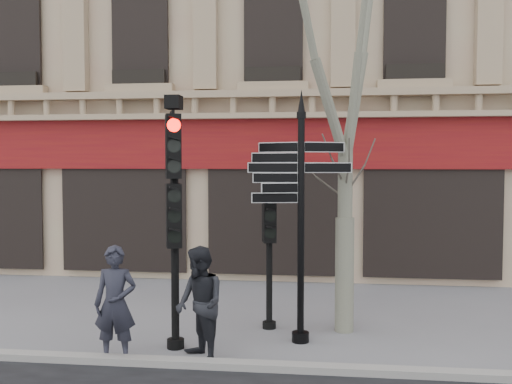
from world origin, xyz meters
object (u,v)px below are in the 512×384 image
(fingerpost, at_px, (301,174))
(pedestrian_a, at_px, (115,304))
(traffic_signal_main, at_px, (174,190))
(pedestrian_b, at_px, (200,304))
(traffic_signal_secondary, at_px, (269,231))
(plane_tree, at_px, (347,18))

(fingerpost, bearing_deg, pedestrian_a, -154.29)
(traffic_signal_main, relative_size, pedestrian_a, 2.31)
(traffic_signal_main, xyz_separation_m, pedestrian_a, (-0.76, -0.75, -1.75))
(pedestrian_b, bearing_deg, traffic_signal_secondary, 117.36)
(traffic_signal_main, bearing_deg, pedestrian_a, -154.85)
(pedestrian_a, bearing_deg, traffic_signal_main, 41.35)
(traffic_signal_main, xyz_separation_m, pedestrian_b, (0.54, -0.55, -1.76))
(traffic_signal_main, relative_size, plane_tree, 0.52)
(traffic_signal_secondary, bearing_deg, traffic_signal_main, -151.88)
(fingerpost, height_order, pedestrian_b, fingerpost)
(fingerpost, distance_m, traffic_signal_main, 2.17)
(traffic_signal_main, distance_m, plane_tree, 4.37)
(plane_tree, bearing_deg, pedestrian_b, -141.13)
(fingerpost, relative_size, pedestrian_a, 2.39)
(pedestrian_b, bearing_deg, fingerpost, 89.81)
(pedestrian_a, relative_size, pedestrian_b, 1.01)
(pedestrian_a, height_order, pedestrian_b, pedestrian_a)
(fingerpost, height_order, traffic_signal_secondary, fingerpost)
(pedestrian_b, bearing_deg, pedestrian_a, -117.69)
(traffic_signal_main, xyz_separation_m, traffic_signal_secondary, (1.45, 1.33, -0.82))
(fingerpost, relative_size, traffic_signal_secondary, 1.65)
(traffic_signal_main, distance_m, traffic_signal_secondary, 2.13)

